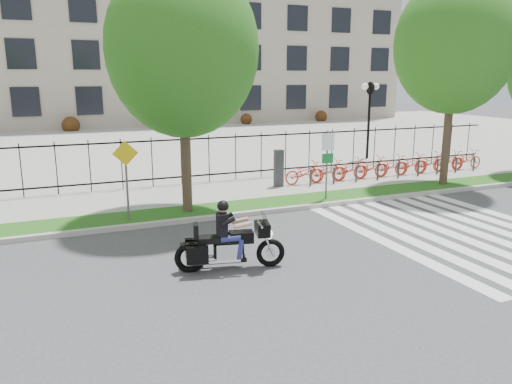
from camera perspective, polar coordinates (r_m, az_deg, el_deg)
name	(u,v)px	position (r m, az deg, el deg)	size (l,w,h in m)	color
ground	(318,254)	(13.20, 7.05, -7.00)	(120.00, 120.00, 0.00)	#3A3A3D
curb	(256,212)	(16.68, 0.03, -2.36)	(60.00, 0.20, 0.15)	#A7A59D
grass_verge	(247,207)	(17.44, -1.07, -1.67)	(60.00, 1.50, 0.15)	#195214
sidewalk	(223,192)	(19.71, -3.78, 0.03)	(60.00, 3.50, 0.15)	#9D9B93
plaza	(141,141)	(36.52, -12.96, 5.70)	(80.00, 34.00, 0.10)	#9D9B93
crosswalk_stripes	(459,232)	(16.07, 22.18, -4.21)	(5.70, 8.00, 0.01)	silver
iron_fence	(209,158)	(21.14, -5.39, 3.85)	(30.00, 0.06, 2.00)	black
office_building	(101,22)	(56.24, -17.32, 18.05)	(60.00, 21.90, 20.15)	#A59D85
lamp_post_right	(370,101)	(27.97, 12.87, 10.06)	(1.06, 0.70, 4.25)	black
street_tree_1	(183,49)	(16.22, -8.39, 15.82)	(4.78, 4.78, 7.93)	#3B2E20
street_tree_2	(455,45)	(21.78, 21.76, 15.35)	(4.70, 4.70, 8.29)	#3B2E20
bike_share_station	(390,166)	(23.12, 15.07, 2.93)	(11.07, 0.85, 1.50)	#2D2D33
sign_pole_regulatory	(327,156)	(18.08, 8.16, 4.12)	(0.50, 0.09, 2.50)	#59595B
sign_pole_warning	(126,170)	(15.69, -14.62, 2.48)	(0.78, 0.09, 2.49)	#59595B
motorcycle_rider	(230,242)	(11.89, -3.02, -5.71)	(2.62, 1.09, 2.05)	black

